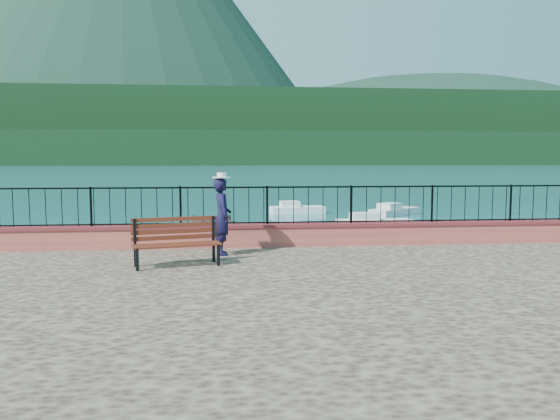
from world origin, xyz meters
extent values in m
plane|color=#19596B|center=(0.00, 0.00, 0.00)|extent=(2000.00, 2000.00, 0.00)
cube|color=#C76148|center=(0.00, 3.70, 1.49)|extent=(28.00, 0.46, 0.58)
cube|color=black|center=(0.00, 3.70, 2.25)|extent=(27.00, 0.05, 0.95)
cube|color=#2D231C|center=(-2.00, 12.00, 0.15)|extent=(2.00, 16.00, 0.30)
cube|color=black|center=(0.00, 300.00, 9.00)|extent=(900.00, 60.00, 18.00)
cube|color=black|center=(0.00, 360.00, 22.00)|extent=(900.00, 120.00, 44.00)
cone|color=#142D23|center=(-120.00, 700.00, 190.00)|extent=(560.00, 560.00, 380.00)
ellipsoid|color=#142D23|center=(220.00, 560.00, 0.00)|extent=(448.00, 384.00, 180.00)
cube|color=black|center=(-2.41, 1.26, 1.43)|extent=(1.90, 0.96, 0.46)
cube|color=maroon|center=(-2.47, 1.53, 1.94)|extent=(1.79, 0.50, 0.56)
imported|color=black|center=(-1.46, 2.58, 2.11)|extent=(0.54, 0.73, 1.81)
cylinder|color=white|center=(-1.46, 2.58, 3.07)|extent=(0.44, 0.44, 0.12)
cube|color=white|center=(3.18, 10.92, 0.40)|extent=(3.64, 3.50, 0.80)
cube|color=silver|center=(6.15, 16.20, 0.40)|extent=(3.79, 1.33, 0.80)
cube|color=white|center=(3.32, 24.10, 0.40)|extent=(3.52, 1.68, 0.80)
cube|color=silver|center=(9.11, 22.22, 0.40)|extent=(3.74, 3.32, 0.80)
camera|label=1|loc=(-1.45, -10.22, 3.46)|focal=35.00mm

